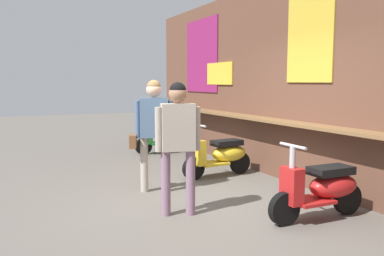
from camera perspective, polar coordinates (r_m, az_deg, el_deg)
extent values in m
plane|color=#605B54|center=(5.79, 1.03, -10.48)|extent=(33.30, 33.30, 0.00)
cube|color=brown|center=(6.69, 16.88, 6.60)|extent=(11.89, 0.25, 3.47)
cube|color=brown|center=(6.52, 14.70, 0.55)|extent=(10.70, 0.36, 0.05)
cube|color=#841E56|center=(9.69, 1.35, 10.19)|extent=(1.57, 0.02, 1.70)
cube|color=gold|center=(6.61, 16.33, 12.25)|extent=(1.01, 0.02, 1.39)
cube|color=gold|center=(8.89, 3.91, 7.70)|extent=(1.09, 0.03, 0.48)
ellipsoid|color=#237533|center=(9.74, -2.76, -1.11)|extent=(0.40, 0.71, 0.30)
cube|color=black|center=(9.70, -3.04, 0.05)|extent=(0.32, 0.56, 0.10)
cube|color=#237533|center=(9.62, -4.65, -2.12)|extent=(0.40, 0.51, 0.04)
cube|color=#237533|center=(9.48, -6.34, -0.92)|extent=(0.29, 0.17, 0.44)
cylinder|color=#B7B7BC|center=(9.47, -6.35, -0.14)|extent=(0.07, 0.07, 0.70)
cylinder|color=#B7B7BC|center=(9.43, -6.37, 1.97)|extent=(0.46, 0.05, 0.04)
cylinder|color=black|center=(9.49, -6.88, -2.57)|extent=(0.11, 0.40, 0.40)
cylinder|color=black|center=(9.88, -1.44, -2.17)|extent=(0.11, 0.40, 0.40)
ellipsoid|color=gold|center=(7.38, 5.27, -3.59)|extent=(0.43, 0.73, 0.30)
cube|color=black|center=(7.32, 4.96, -2.09)|extent=(0.34, 0.57, 0.10)
cube|color=gold|center=(7.22, 2.97, -5.02)|extent=(0.42, 0.53, 0.04)
cube|color=gold|center=(7.02, 0.93, -3.51)|extent=(0.29, 0.18, 0.44)
cylinder|color=#B7B7BC|center=(7.00, 0.93, -2.46)|extent=(0.07, 0.07, 0.70)
cylinder|color=#B7B7BC|center=(6.95, 0.93, 0.39)|extent=(0.46, 0.07, 0.04)
cylinder|color=black|center=(7.02, 0.22, -5.75)|extent=(0.13, 0.41, 0.40)
cylinder|color=black|center=(7.57, 6.80, -4.91)|extent=(0.13, 0.41, 0.40)
ellipsoid|color=red|center=(5.40, 19.38, -7.72)|extent=(0.39, 0.71, 0.30)
cube|color=black|center=(5.32, 19.08, -5.71)|extent=(0.31, 0.55, 0.10)
cube|color=red|center=(5.21, 16.51, -9.86)|extent=(0.39, 0.51, 0.04)
cube|color=red|center=(4.96, 13.95, -7.96)|extent=(0.28, 0.16, 0.44)
cylinder|color=#B7B7BC|center=(4.93, 13.99, -6.49)|extent=(0.07, 0.07, 0.70)
cylinder|color=#B7B7BC|center=(4.87, 14.11, -2.47)|extent=(0.46, 0.04, 0.04)
cylinder|color=black|center=(4.98, 12.95, -11.12)|extent=(0.11, 0.40, 0.40)
cylinder|color=black|center=(5.62, 21.16, -9.34)|extent=(0.11, 0.40, 0.40)
cylinder|color=#ADA393|center=(6.25, -3.86, -5.19)|extent=(0.12, 0.12, 0.85)
cylinder|color=#ADA393|center=(6.28, -6.79, -5.17)|extent=(0.12, 0.12, 0.85)
cube|color=slate|center=(6.16, -5.40, 1.46)|extent=(0.34, 0.47, 0.60)
sphere|color=beige|center=(6.14, -5.44, 5.45)|extent=(0.23, 0.23, 0.23)
sphere|color=olive|center=(6.13, -5.45, 5.83)|extent=(0.21, 0.21, 0.21)
cylinder|color=slate|center=(6.16, -3.04, 1.28)|extent=(0.08, 0.08, 0.57)
cylinder|color=slate|center=(6.17, -7.75, 1.23)|extent=(0.08, 0.08, 0.57)
cube|color=brown|center=(6.19, -8.36, -1.87)|extent=(0.28, 0.19, 0.20)
cylinder|color=gray|center=(5.15, -3.74, -7.83)|extent=(0.12, 0.12, 0.84)
cylinder|color=gray|center=(5.17, -0.22, -7.76)|extent=(0.12, 0.12, 0.84)
cube|color=#ADA393|center=(5.03, -2.01, 0.10)|extent=(0.29, 0.45, 0.59)
sphere|color=#A37556|center=(5.00, -2.03, 4.90)|extent=(0.23, 0.23, 0.23)
sphere|color=black|center=(5.00, -2.03, 5.35)|extent=(0.21, 0.21, 0.21)
cylinder|color=#ADA393|center=(5.00, -4.82, -0.22)|extent=(0.08, 0.08, 0.56)
cylinder|color=#ADA393|center=(5.08, 0.76, -0.08)|extent=(0.08, 0.08, 0.56)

